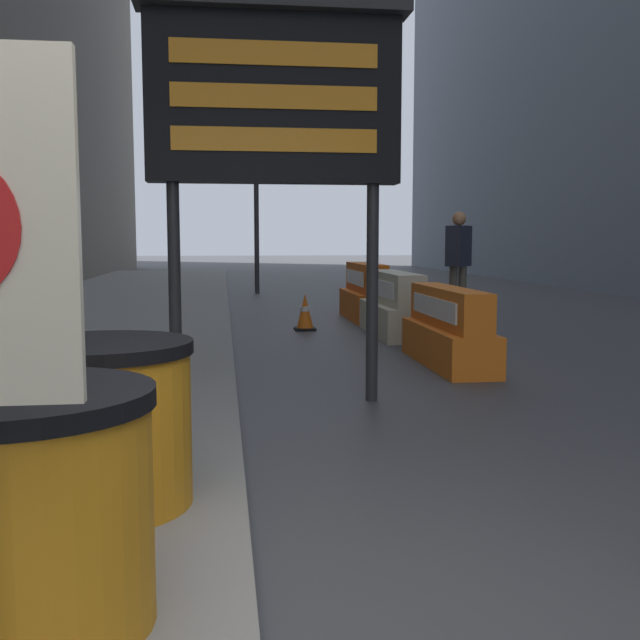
{
  "coord_description": "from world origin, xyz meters",
  "views": [
    {
      "loc": [
        -0.1,
        -2.06,
        1.35
      ],
      "look_at": [
        1.16,
        7.61,
        0.29
      ],
      "focal_mm": 42.0,
      "sensor_mm": 36.0,
      "label": 1
    }
  ],
  "objects_px": {
    "traffic_light_near_curb": "(256,178)",
    "jersey_barrier_cream": "(395,308)",
    "pedestrian_worker": "(458,255)",
    "barrel_drum_middle": "(102,423)",
    "jersey_barrier_orange_far": "(366,295)",
    "traffic_cone_near": "(305,312)",
    "message_board": "(274,100)",
    "jersey_barrier_orange_near": "(448,331)",
    "barrel_drum_foreground": "(22,509)"
  },
  "relations": [
    {
      "from": "barrel_drum_middle",
      "to": "message_board",
      "type": "bearing_deg",
      "value": 69.43
    },
    {
      "from": "traffic_cone_near",
      "to": "barrel_drum_middle",
      "type": "bearing_deg",
      "value": -103.17
    },
    {
      "from": "barrel_drum_middle",
      "to": "pedestrian_worker",
      "type": "xyz_separation_m",
      "value": [
        4.62,
        9.14,
        0.57
      ]
    },
    {
      "from": "jersey_barrier_orange_near",
      "to": "jersey_barrier_orange_far",
      "type": "height_order",
      "value": "jersey_barrier_orange_far"
    },
    {
      "from": "barrel_drum_foreground",
      "to": "barrel_drum_middle",
      "type": "xyz_separation_m",
      "value": [
        0.07,
        1.1,
        0.0
      ]
    },
    {
      "from": "barrel_drum_foreground",
      "to": "pedestrian_worker",
      "type": "height_order",
      "value": "pedestrian_worker"
    },
    {
      "from": "jersey_barrier_orange_near",
      "to": "pedestrian_worker",
      "type": "relative_size",
      "value": 1.09
    },
    {
      "from": "jersey_barrier_cream",
      "to": "message_board",
      "type": "bearing_deg",
      "value": -115.22
    },
    {
      "from": "barrel_drum_foreground",
      "to": "traffic_cone_near",
      "type": "distance_m",
      "value": 8.83
    },
    {
      "from": "jersey_barrier_cream",
      "to": "jersey_barrier_orange_near",
      "type": "bearing_deg",
      "value": -90.0
    },
    {
      "from": "jersey_barrier_orange_near",
      "to": "jersey_barrier_cream",
      "type": "bearing_deg",
      "value": 90.0
    },
    {
      "from": "jersey_barrier_cream",
      "to": "pedestrian_worker",
      "type": "bearing_deg",
      "value": 54.49
    },
    {
      "from": "jersey_barrier_orange_near",
      "to": "traffic_light_near_curb",
      "type": "relative_size",
      "value": 0.51
    },
    {
      "from": "barrel_drum_middle",
      "to": "traffic_cone_near",
      "type": "relative_size",
      "value": 1.53
    },
    {
      "from": "barrel_drum_foreground",
      "to": "barrel_drum_middle",
      "type": "height_order",
      "value": "same"
    },
    {
      "from": "message_board",
      "to": "jersey_barrier_orange_near",
      "type": "bearing_deg",
      "value": 39.89
    },
    {
      "from": "barrel_drum_foreground",
      "to": "message_board",
      "type": "relative_size",
      "value": 0.26
    },
    {
      "from": "barrel_drum_foreground",
      "to": "barrel_drum_middle",
      "type": "relative_size",
      "value": 1.0
    },
    {
      "from": "jersey_barrier_orange_near",
      "to": "traffic_light_near_curb",
      "type": "height_order",
      "value": "traffic_light_near_curb"
    },
    {
      "from": "traffic_cone_near",
      "to": "pedestrian_worker",
      "type": "relative_size",
      "value": 0.3
    },
    {
      "from": "barrel_drum_middle",
      "to": "jersey_barrier_orange_far",
      "type": "height_order",
      "value": "jersey_barrier_orange_far"
    },
    {
      "from": "barrel_drum_foreground",
      "to": "jersey_barrier_orange_near",
      "type": "bearing_deg",
      "value": 60.56
    },
    {
      "from": "barrel_drum_middle",
      "to": "jersey_barrier_orange_far",
      "type": "bearing_deg",
      "value": 71.69
    },
    {
      "from": "traffic_light_near_curb",
      "to": "jersey_barrier_cream",
      "type": "bearing_deg",
      "value": -79.6
    },
    {
      "from": "barrel_drum_middle",
      "to": "traffic_light_near_curb",
      "type": "relative_size",
      "value": 0.21
    },
    {
      "from": "jersey_barrier_cream",
      "to": "pedestrian_worker",
      "type": "relative_size",
      "value": 1.09
    },
    {
      "from": "barrel_drum_foreground",
      "to": "pedestrian_worker",
      "type": "relative_size",
      "value": 0.46
    },
    {
      "from": "barrel_drum_middle",
      "to": "pedestrian_worker",
      "type": "relative_size",
      "value": 0.46
    },
    {
      "from": "traffic_cone_near",
      "to": "pedestrian_worker",
      "type": "xyz_separation_m",
      "value": [
        2.86,
        1.61,
        0.81
      ]
    },
    {
      "from": "message_board",
      "to": "pedestrian_worker",
      "type": "relative_size",
      "value": 1.76
    },
    {
      "from": "barrel_drum_foreground",
      "to": "traffic_cone_near",
      "type": "relative_size",
      "value": 1.53
    },
    {
      "from": "barrel_drum_middle",
      "to": "traffic_cone_near",
      "type": "xyz_separation_m",
      "value": [
        1.76,
        7.53,
        -0.24
      ]
    },
    {
      "from": "jersey_barrier_orange_far",
      "to": "traffic_cone_near",
      "type": "bearing_deg",
      "value": -130.5
    },
    {
      "from": "jersey_barrier_orange_near",
      "to": "traffic_light_near_curb",
      "type": "bearing_deg",
      "value": 98.03
    },
    {
      "from": "traffic_cone_near",
      "to": "barrel_drum_foreground",
      "type": "bearing_deg",
      "value": -102.01
    },
    {
      "from": "jersey_barrier_orange_far",
      "to": "pedestrian_worker",
      "type": "xyz_separation_m",
      "value": [
        1.67,
        0.22,
        0.66
      ]
    },
    {
      "from": "message_board",
      "to": "pedestrian_worker",
      "type": "bearing_deg",
      "value": 60.84
    },
    {
      "from": "jersey_barrier_orange_near",
      "to": "traffic_light_near_curb",
      "type": "distance_m",
      "value": 11.36
    },
    {
      "from": "barrel_drum_foreground",
      "to": "jersey_barrier_orange_far",
      "type": "height_order",
      "value": "jersey_barrier_orange_far"
    },
    {
      "from": "barrel_drum_middle",
      "to": "barrel_drum_foreground",
      "type": "bearing_deg",
      "value": -93.85
    },
    {
      "from": "jersey_barrier_orange_far",
      "to": "pedestrian_worker",
      "type": "relative_size",
      "value": 1.05
    },
    {
      "from": "jersey_barrier_orange_near",
      "to": "traffic_light_near_curb",
      "type": "xyz_separation_m",
      "value": [
        -1.55,
        10.98,
        2.48
      ]
    },
    {
      "from": "jersey_barrier_orange_near",
      "to": "pedestrian_worker",
      "type": "height_order",
      "value": "pedestrian_worker"
    },
    {
      "from": "message_board",
      "to": "barrel_drum_foreground",
      "type": "bearing_deg",
      "value": -105.86
    },
    {
      "from": "pedestrian_worker",
      "to": "barrel_drum_middle",
      "type": "bearing_deg",
      "value": -164.52
    },
    {
      "from": "jersey_barrier_orange_near",
      "to": "jersey_barrier_orange_far",
      "type": "distance_m",
      "value": 4.66
    },
    {
      "from": "jersey_barrier_cream",
      "to": "pedestrian_worker",
      "type": "xyz_separation_m",
      "value": [
        1.67,
        2.34,
        0.68
      ]
    },
    {
      "from": "barrel_drum_middle",
      "to": "jersey_barrier_orange_far",
      "type": "relative_size",
      "value": 0.44
    },
    {
      "from": "traffic_cone_near",
      "to": "traffic_light_near_curb",
      "type": "distance_m",
      "value": 8.14
    },
    {
      "from": "jersey_barrier_cream",
      "to": "barrel_drum_middle",
      "type": "bearing_deg",
      "value": -113.47
    }
  ]
}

